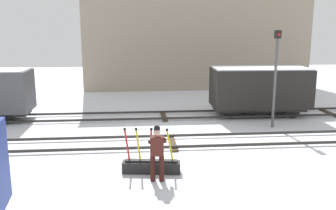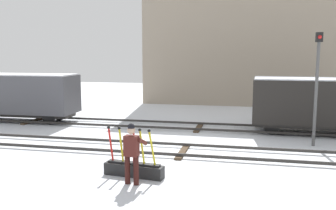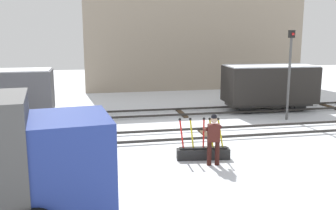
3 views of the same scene
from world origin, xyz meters
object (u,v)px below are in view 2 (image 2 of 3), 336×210
(switch_lever_frame, at_px, (134,168))
(freight_car_mid_siding, at_px, (18,94))
(rail_worker, at_px, (132,150))
(freight_car_back_track, at_px, (309,102))
(signal_post, at_px, (317,78))

(switch_lever_frame, distance_m, freight_car_mid_siding, 11.31)
(rail_worker, height_order, freight_car_back_track, freight_car_back_track)
(switch_lever_frame, height_order, rail_worker, rail_worker)
(switch_lever_frame, bearing_deg, freight_car_mid_siding, 147.77)
(switch_lever_frame, height_order, freight_car_back_track, freight_car_back_track)
(signal_post, bearing_deg, freight_car_back_track, 86.80)
(switch_lever_frame, xyz_separation_m, freight_car_mid_siding, (-8.66, 7.17, 1.18))
(switch_lever_frame, distance_m, freight_car_back_track, 9.35)
(freight_car_back_track, bearing_deg, switch_lever_frame, -127.57)
(switch_lever_frame, relative_size, rail_worker, 1.08)
(rail_worker, height_order, freight_car_mid_siding, freight_car_mid_siding)
(freight_car_mid_siding, relative_size, freight_car_back_track, 1.28)
(signal_post, relative_size, freight_car_mid_siding, 0.69)
(rail_worker, xyz_separation_m, signal_post, (5.60, 5.49, 1.68))
(switch_lever_frame, bearing_deg, rail_worker, -68.60)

